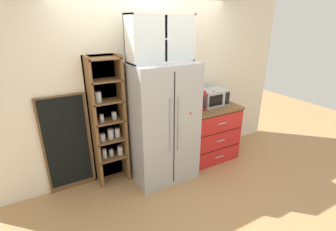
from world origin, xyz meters
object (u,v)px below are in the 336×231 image
object	(u,v)px
microwave	(213,97)
mug_charcoal	(225,99)
refrigerator	(162,122)
bottle_amber	(213,100)
coffee_maker	(196,100)
chalkboard_menu	(67,144)

from	to	relation	value
microwave	mug_charcoal	distance (m)	0.30
refrigerator	bottle_amber	bearing A→B (deg)	0.37
bottle_amber	refrigerator	bearing A→B (deg)	-179.63
coffee_maker	bottle_amber	world-z (taller)	coffee_maker
refrigerator	coffee_maker	world-z (taller)	refrigerator
chalkboard_menu	mug_charcoal	bearing A→B (deg)	-4.48
microwave	bottle_amber	size ratio (longest dim) A/B	1.65
bottle_amber	chalkboard_menu	xyz separation A→B (m)	(-2.19, 0.31, -0.36)
refrigerator	microwave	xyz separation A→B (m)	(0.99, 0.10, 0.20)
coffee_maker	mug_charcoal	xyz separation A→B (m)	(0.64, 0.06, -0.11)
refrigerator	chalkboard_menu	size ratio (longest dim) A/B	1.26
chalkboard_menu	coffee_maker	bearing A→B (deg)	-7.74
microwave	coffee_maker	world-z (taller)	coffee_maker
bottle_amber	chalkboard_menu	world-z (taller)	chalkboard_menu
refrigerator	mug_charcoal	world-z (taller)	refrigerator
microwave	mug_charcoal	xyz separation A→B (m)	(0.29, 0.02, -0.08)
refrigerator	mug_charcoal	bearing A→B (deg)	5.45
mug_charcoal	bottle_amber	xyz separation A→B (m)	(-0.35, -0.12, 0.07)
bottle_amber	coffee_maker	bearing A→B (deg)	168.96
bottle_amber	mug_charcoal	bearing A→B (deg)	18.20
chalkboard_menu	refrigerator	bearing A→B (deg)	-14.24
coffee_maker	chalkboard_menu	bearing A→B (deg)	172.26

